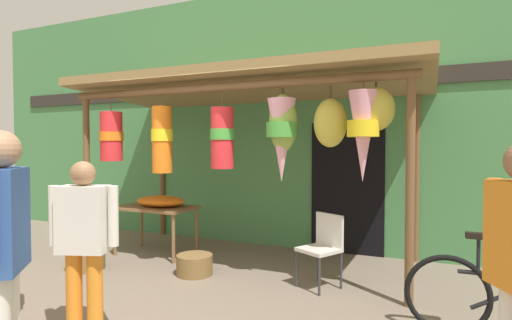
{
  "coord_description": "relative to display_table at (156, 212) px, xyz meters",
  "views": [
    {
      "loc": [
        2.64,
        -3.99,
        1.62
      ],
      "look_at": [
        0.37,
        1.17,
        1.44
      ],
      "focal_mm": 28.04,
      "sensor_mm": 36.0,
      "label": 1
    }
  ],
  "objects": [
    {
      "name": "flower_heap_on_table",
      "position": [
        0.08,
        0.02,
        0.17
      ],
      "size": [
        0.78,
        0.55,
        0.16
      ],
      "color": "orange",
      "rests_on": "display_table"
    },
    {
      "name": "display_table",
      "position": [
        0.0,
        0.0,
        0.0
      ],
      "size": [
        1.16,
        0.7,
        0.73
      ],
      "color": "brown",
      "rests_on": "ground_plane"
    },
    {
      "name": "shop_facade",
      "position": [
        1.18,
        1.34,
        1.47
      ],
      "size": [
        12.13,
        0.29,
        4.23
      ],
      "color": "#47844C",
      "rests_on": "ground_plane"
    },
    {
      "name": "passerby_at_right",
      "position": [
        1.16,
        -2.45,
        0.24
      ],
      "size": [
        0.56,
        0.34,
        1.51
      ],
      "color": "orange",
      "rests_on": "ground_plane"
    },
    {
      "name": "folding_chair",
      "position": [
        2.67,
        -0.36,
        -0.14
      ],
      "size": [
        0.54,
        0.54,
        0.84
      ],
      "color": "beige",
      "rests_on": "ground_plane"
    },
    {
      "name": "vendor_in_orange",
      "position": [
        1.39,
        -3.29,
        0.38
      ],
      "size": [
        0.42,
        0.48,
        1.73
      ],
      "color": "silver",
      "rests_on": "ground_plane"
    },
    {
      "name": "market_stall_canopy",
      "position": [
        1.59,
        0.04,
        1.58
      ],
      "size": [
        4.89,
        2.28,
        2.61
      ],
      "color": "brown",
      "rests_on": "ground_plane"
    },
    {
      "name": "wicker_basket_spare",
      "position": [
        -0.39,
        -0.99,
        -0.53
      ],
      "size": [
        0.49,
        0.49,
        0.23
      ],
      "primitive_type": "cylinder",
      "color": "brown",
      "rests_on": "ground_plane"
    },
    {
      "name": "wicker_basket_by_table",
      "position": [
        1.07,
        -0.6,
        -0.52
      ],
      "size": [
        0.46,
        0.46,
        0.25
      ],
      "primitive_type": "cylinder",
      "color": "brown",
      "rests_on": "ground_plane"
    },
    {
      "name": "ground_plane",
      "position": [
        1.17,
        -0.91,
        -0.64
      ],
      "size": [
        30.0,
        30.0,
        0.0
      ],
      "primitive_type": "plane",
      "color": "#756656"
    }
  ]
}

